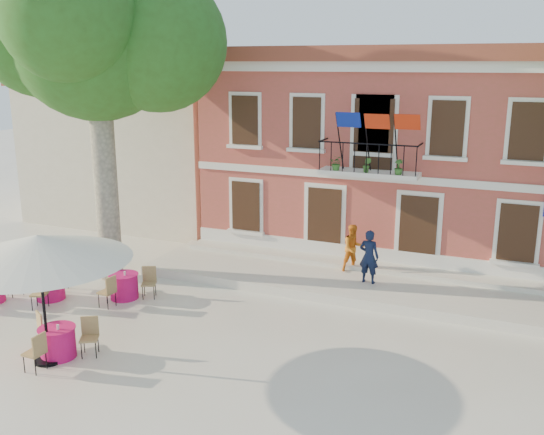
% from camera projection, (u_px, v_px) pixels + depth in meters
% --- Properties ---
extents(ground, '(90.00, 90.00, 0.00)m').
position_uv_depth(ground, '(239.00, 331.00, 16.17)').
color(ground, beige).
rests_on(ground, ground).
extents(main_building, '(13.50, 9.59, 7.50)m').
position_uv_depth(main_building, '(397.00, 147.00, 23.39)').
color(main_building, '#B64742').
rests_on(main_building, ground).
extents(neighbor_west, '(9.40, 9.40, 6.40)m').
position_uv_depth(neighbor_west, '(160.00, 144.00, 28.77)').
color(neighbor_west, beige).
rests_on(neighbor_west, ground).
extents(terrace, '(14.00, 3.40, 0.30)m').
position_uv_depth(terrace, '(356.00, 283.00, 19.31)').
color(terrace, silver).
rests_on(terrace, ground).
extents(plane_tree_west, '(5.37, 5.37, 10.55)m').
position_uv_depth(plane_tree_west, '(95.00, 35.00, 18.32)').
color(plane_tree_west, '#A59E84').
rests_on(plane_tree_west, ground).
extents(patio_umbrella, '(4.25, 4.25, 3.16)m').
position_uv_depth(patio_umbrella, '(38.00, 248.00, 13.85)').
color(patio_umbrella, black).
rests_on(patio_umbrella, ground).
extents(pedestrian_navy, '(0.64, 0.44, 1.70)m').
position_uv_depth(pedestrian_navy, '(369.00, 257.00, 18.70)').
color(pedestrian_navy, '#0F1833').
rests_on(pedestrian_navy, terrace).
extents(pedestrian_orange, '(0.97, 0.94, 1.57)m').
position_uv_depth(pedestrian_orange, '(353.00, 248.00, 19.76)').
color(pedestrian_orange, orange).
rests_on(pedestrian_orange, terrace).
extents(cafe_table_0, '(1.04, 1.95, 0.95)m').
position_uv_depth(cafe_table_0, '(50.00, 286.00, 18.29)').
color(cafe_table_0, '#CA136F').
rests_on(cafe_table_0, ground).
extents(cafe_table_1, '(1.87, 1.64, 0.95)m').
position_uv_depth(cafe_table_1, '(58.00, 341.00, 14.65)').
color(cafe_table_1, '#CA136F').
rests_on(cafe_table_1, ground).
extents(cafe_table_3, '(1.87, 1.69, 0.95)m').
position_uv_depth(cafe_table_3, '(124.00, 285.00, 18.34)').
color(cafe_table_3, '#CA136F').
rests_on(cafe_table_3, ground).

